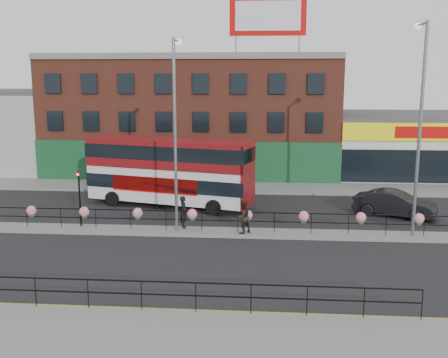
# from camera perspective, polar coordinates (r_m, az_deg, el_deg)

# --- Properties ---
(ground) EXTENTS (120.00, 120.00, 0.00)m
(ground) POSITION_cam_1_polar(r_m,az_deg,el_deg) (29.13, -0.46, -5.97)
(ground) COLOR black
(ground) RESTS_ON ground
(south_pavement) EXTENTS (60.00, 4.00, 0.15)m
(south_pavement) POSITION_cam_1_polar(r_m,az_deg,el_deg) (18.04, -3.89, -16.95)
(south_pavement) COLOR slate
(south_pavement) RESTS_ON ground
(north_pavement) EXTENTS (60.00, 4.00, 0.15)m
(north_pavement) POSITION_cam_1_polar(r_m,az_deg,el_deg) (40.71, 0.99, -0.92)
(north_pavement) COLOR slate
(north_pavement) RESTS_ON ground
(median) EXTENTS (60.00, 1.60, 0.15)m
(median) POSITION_cam_1_polar(r_m,az_deg,el_deg) (29.11, -0.46, -5.83)
(median) COLOR slate
(median) RESTS_ON ground
(yellow_line_inner) EXTENTS (60.00, 0.10, 0.01)m
(yellow_line_inner) POSITION_cam_1_polar(r_m,az_deg,el_deg) (20.11, -2.92, -14.06)
(yellow_line_inner) COLOR gold
(yellow_line_inner) RESTS_ON ground
(yellow_line_outer) EXTENTS (60.00, 0.10, 0.01)m
(yellow_line_outer) POSITION_cam_1_polar(r_m,az_deg,el_deg) (19.95, -2.98, -14.28)
(yellow_line_outer) COLOR gold
(yellow_line_outer) RESTS_ON ground
(brick_building) EXTENTS (25.00, 12.21, 10.30)m
(brick_building) POSITION_cam_1_polar(r_m,az_deg,el_deg) (48.25, -3.19, 7.02)
(brick_building) COLOR brown
(brick_building) RESTS_ON ground
(supermarket) EXTENTS (15.00, 12.25, 5.30)m
(supermarket) POSITION_cam_1_polar(r_m,az_deg,el_deg) (49.90, 20.29, 3.62)
(supermarket) COLOR silver
(supermarket) RESTS_ON ground
(billboard) EXTENTS (6.00, 0.29, 4.40)m
(billboard) POSITION_cam_1_polar(r_m,az_deg,el_deg) (42.98, 4.79, 17.25)
(billboard) COLOR #AE0804
(billboard) RESTS_ON brick_building
(median_railing) EXTENTS (30.04, 0.56, 1.23)m
(median_railing) POSITION_cam_1_polar(r_m,az_deg,el_deg) (28.84, -0.47, -3.98)
(median_railing) COLOR black
(median_railing) RESTS_ON median
(south_railing) EXTENTS (20.04, 0.05, 1.12)m
(south_railing) POSITION_cam_1_polar(r_m,az_deg,el_deg) (19.71, -9.00, -11.70)
(south_railing) COLOR black
(south_railing) RESTS_ON south_pavement
(double_decker_bus) EXTENTS (11.44, 5.39, 4.51)m
(double_decker_bus) POSITION_cam_1_polar(r_m,az_deg,el_deg) (34.80, -5.94, 1.48)
(double_decker_bus) COLOR silver
(double_decker_bus) RESTS_ON ground
(car) EXTENTS (5.41, 6.20, 1.62)m
(car) POSITION_cam_1_polar(r_m,az_deg,el_deg) (34.16, 18.08, -2.56)
(car) COLOR black
(car) RESTS_ON ground
(pedestrian_a) EXTENTS (0.87, 0.75, 1.83)m
(pedestrian_a) POSITION_cam_1_polar(r_m,az_deg,el_deg) (29.59, -4.42, -3.59)
(pedestrian_a) COLOR black
(pedestrian_a) RESTS_ON median
(pedestrian_b) EXTENTS (1.57, 1.56, 1.83)m
(pedestrian_b) POSITION_cam_1_polar(r_m,az_deg,el_deg) (28.50, 2.08, -4.14)
(pedestrian_b) COLOR black
(pedestrian_b) RESTS_ON median
(lamp_column_west) EXTENTS (0.37, 1.83, 10.43)m
(lamp_column_west) POSITION_cam_1_polar(r_m,az_deg,el_deg) (28.47, -5.28, 6.58)
(lamp_column_west) COLOR slate
(lamp_column_west) RESTS_ON median
(lamp_column_east) EXTENTS (0.40, 1.96, 11.20)m
(lamp_column_east) POSITION_cam_1_polar(r_m,az_deg,el_deg) (29.21, 20.51, 6.94)
(lamp_column_east) COLOR slate
(lamp_column_east) RESTS_ON median
(traffic_light_median) EXTENTS (0.15, 0.28, 3.65)m
(traffic_light_median) POSITION_cam_1_polar(r_m,az_deg,el_deg) (30.61, -15.50, -0.77)
(traffic_light_median) COLOR black
(traffic_light_median) RESTS_ON median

